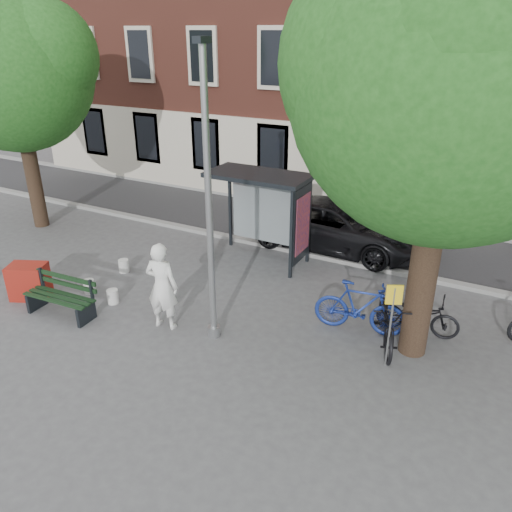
{
  "coord_description": "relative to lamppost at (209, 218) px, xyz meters",
  "views": [
    {
      "loc": [
        5.24,
        -7.83,
        6.2
      ],
      "look_at": [
        0.26,
        1.5,
        1.4
      ],
      "focal_mm": 35.0,
      "sensor_mm": 36.0,
      "label": 1
    }
  ],
  "objects": [
    {
      "name": "car_dark",
      "position": [
        0.73,
        6.0,
        -2.06
      ],
      "size": [
        5.27,
        2.48,
        1.46
      ],
      "primitive_type": "imported",
      "rotation": [
        0.0,
        0.0,
        1.56
      ],
      "color": "black",
      "rests_on": "ground"
    },
    {
      "name": "notice_sign",
      "position": [
        3.64,
        0.72,
        -1.47
      ],
      "size": [
        0.3,
        0.16,
        1.84
      ],
      "rotation": [
        0.0,
        0.0,
        0.43
      ],
      "color": "#9EA0A3",
      "rests_on": "ground"
    },
    {
      "name": "painter",
      "position": [
        -1.2,
        -0.2,
        -1.75
      ],
      "size": [
        0.82,
        0.61,
        2.06
      ],
      "primitive_type": "imported",
      "rotation": [
        0.0,
        0.0,
        3.3
      ],
      "color": "white",
      "rests_on": "ground"
    },
    {
      "name": "bike_a",
      "position": [
        3.92,
        2.23,
        -2.31
      ],
      "size": [
        1.84,
        0.78,
        0.94
      ],
      "primitive_type": "imported",
      "rotation": [
        0.0,
        0.0,
        1.66
      ],
      "color": "black",
      "rests_on": "ground"
    },
    {
      "name": "bucket_b",
      "position": [
        -3.0,
        0.05,
        -2.6
      ],
      "size": [
        0.31,
        0.31,
        0.36
      ],
      "primitive_type": "cylinder",
      "rotation": [
        0.0,
        0.0,
        0.11
      ],
      "color": "white",
      "rests_on": "ground"
    },
    {
      "name": "lamppost",
      "position": [
        0.0,
        0.0,
        0.0
      ],
      "size": [
        0.28,
        0.35,
        6.11
      ],
      "color": "#9EA0A3",
      "rests_on": "ground"
    },
    {
      "name": "bucket_c",
      "position": [
        -3.97,
        1.54,
        -2.6
      ],
      "size": [
        0.34,
        0.34,
        0.36
      ],
      "primitive_type": "cylinder",
      "rotation": [
        0.0,
        0.0,
        -0.24
      ],
      "color": "silver",
      "rests_on": "ground"
    },
    {
      "name": "bucket_a",
      "position": [
        -3.92,
        0.17,
        -2.6
      ],
      "size": [
        0.37,
        0.37,
        0.36
      ],
      "primitive_type": "cylinder",
      "rotation": [
        0.0,
        0.0,
        0.43
      ],
      "color": "silver",
      "rests_on": "ground"
    },
    {
      "name": "building_row",
      "position": [
        0.0,
        13.0,
        4.22
      ],
      "size": [
        30.0,
        8.0,
        14.0
      ],
      "primitive_type": "cube",
      "color": "brown",
      "rests_on": "ground"
    },
    {
      "name": "curb_far",
      "position": [
        0.0,
        9.0,
        -2.72
      ],
      "size": [
        40.0,
        0.25,
        0.12
      ],
      "primitive_type": "cube",
      "color": "gray",
      "rests_on": "ground"
    },
    {
      "name": "tree_right",
      "position": [
        4.01,
        1.38,
        2.83
      ],
      "size": [
        5.76,
        5.6,
        8.2
      ],
      "color": "black",
      "rests_on": "ground"
    },
    {
      "name": "tree_left",
      "position": [
        -8.99,
        2.88,
        2.43
      ],
      "size": [
        5.18,
        4.86,
        7.4
      ],
      "color": "black",
      "rests_on": "ground"
    },
    {
      "name": "road",
      "position": [
        0.0,
        7.0,
        -2.78
      ],
      "size": [
        40.0,
        4.0,
        0.01
      ],
      "primitive_type": "cube",
      "color": "#28282B",
      "rests_on": "ground"
    },
    {
      "name": "bus_shelter",
      "position": [
        -0.61,
        4.11,
        -0.87
      ],
      "size": [
        2.85,
        1.45,
        2.62
      ],
      "color": "#1E2328",
      "rests_on": "ground"
    },
    {
      "name": "ground",
      "position": [
        0.0,
        0.0,
        -2.78
      ],
      "size": [
        90.0,
        90.0,
        0.0
      ],
      "primitive_type": "plane",
      "color": "#4C4C4F",
      "rests_on": "ground"
    },
    {
      "name": "bike_c",
      "position": [
        3.41,
        1.51,
        -2.22
      ],
      "size": [
        1.46,
        2.27,
        1.13
      ],
      "primitive_type": "imported",
      "rotation": [
        0.0,
        0.0,
        0.36
      ],
      "color": "black",
      "rests_on": "ground"
    },
    {
      "name": "bench",
      "position": [
        -3.67,
        -0.91,
        -2.36
      ],
      "size": [
        1.83,
        0.7,
        0.93
      ],
      "rotation": [
        0.0,
        0.0,
        0.06
      ],
      "color": "#1E2328",
      "rests_on": "ground"
    },
    {
      "name": "red_stand",
      "position": [
        -5.03,
        -0.7,
        -2.33
      ],
      "size": [
        1.07,
        0.92,
        0.9
      ],
      "primitive_type": "cube",
      "rotation": [
        0.0,
        0.0,
        0.43
      ],
      "color": "maroon",
      "rests_on": "ground"
    },
    {
      "name": "bike_b",
      "position": [
        2.76,
        1.69,
        -2.17
      ],
      "size": [
        2.09,
        0.86,
        1.22
      ],
      "primitive_type": "imported",
      "rotation": [
        0.0,
        0.0,
        1.71
      ],
      "color": "navy",
      "rests_on": "ground"
    },
    {
      "name": "curb_near",
      "position": [
        0.0,
        5.0,
        -2.72
      ],
      "size": [
        40.0,
        0.25,
        0.12
      ],
      "primitive_type": "cube",
      "color": "gray",
      "rests_on": "ground"
    }
  ]
}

